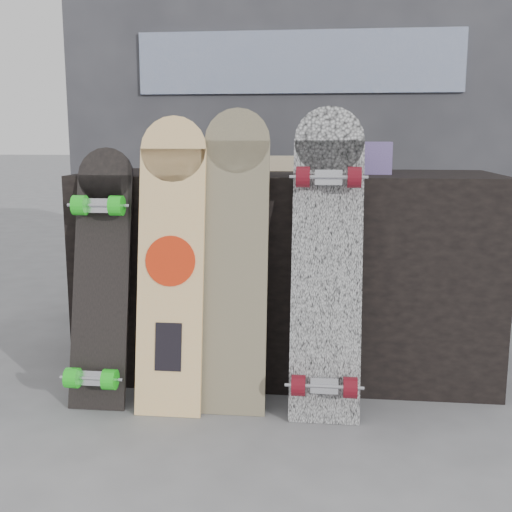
# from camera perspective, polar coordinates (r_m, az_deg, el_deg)

# --- Properties ---
(ground) EXTENTS (60.00, 60.00, 0.00)m
(ground) POSITION_cam_1_polar(r_m,az_deg,el_deg) (2.24, 1.84, -14.22)
(ground) COLOR slate
(ground) RESTS_ON ground
(vendor_table) EXTENTS (1.60, 0.60, 0.80)m
(vendor_table) POSITION_cam_1_polar(r_m,az_deg,el_deg) (2.59, 2.80, -1.46)
(vendor_table) COLOR black
(vendor_table) RESTS_ON ground
(booth) EXTENTS (2.40, 0.22, 2.20)m
(booth) POSITION_cam_1_polar(r_m,az_deg,el_deg) (3.39, 3.87, 13.30)
(booth) COLOR #323136
(booth) RESTS_ON ground
(merch_box_purple) EXTENTS (0.18, 0.12, 0.10)m
(merch_box_purple) POSITION_cam_1_polar(r_m,az_deg,el_deg) (2.56, -5.28, 8.52)
(merch_box_purple) COLOR #4B3D7E
(merch_box_purple) RESTS_ON vendor_table
(merch_box_small) EXTENTS (0.14, 0.14, 0.12)m
(merch_box_small) POSITION_cam_1_polar(r_m,az_deg,el_deg) (2.52, 10.28, 8.59)
(merch_box_small) COLOR #4B3D7E
(merch_box_small) RESTS_ON vendor_table
(merch_box_flat) EXTENTS (0.22, 0.10, 0.06)m
(merch_box_flat) POSITION_cam_1_polar(r_m,az_deg,el_deg) (2.70, 2.61, 8.23)
(merch_box_flat) COLOR #D1B78C
(merch_box_flat) RESTS_ON vendor_table
(longboard_geisha) EXTENTS (0.23, 0.21, 1.01)m
(longboard_geisha) POSITION_cam_1_polar(r_m,az_deg,el_deg) (2.21, -7.57, -0.08)
(longboard_geisha) COLOR beige
(longboard_geisha) RESTS_ON ground
(longboard_celtic) EXTENTS (0.23, 0.20, 1.04)m
(longboard_celtic) POSITION_cam_1_polar(r_m,az_deg,el_deg) (2.20, -1.86, 0.39)
(longboard_celtic) COLOR #C6B887
(longboard_celtic) RESTS_ON ground
(longboard_cascadia) EXTENTS (0.24, 0.30, 1.04)m
(longboard_cascadia) POSITION_cam_1_polar(r_m,az_deg,el_deg) (2.15, 6.32, -0.25)
(longboard_cascadia) COLOR silver
(longboard_cascadia) RESTS_ON ground
(skateboard_dark) EXTENTS (0.20, 0.30, 0.90)m
(skateboard_dark) POSITION_cam_1_polar(r_m,az_deg,el_deg) (2.32, -13.68, -1.61)
(skateboard_dark) COLOR black
(skateboard_dark) RESTS_ON ground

